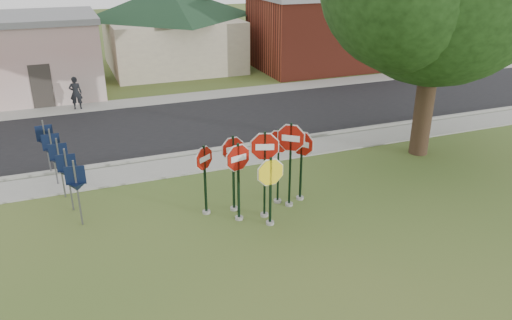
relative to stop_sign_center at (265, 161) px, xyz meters
name	(u,v)px	position (x,y,z in m)	size (l,w,h in m)	color
ground	(276,234)	(-0.06, -1.06, -1.76)	(120.00, 120.00, 0.00)	#385821
sidewalk_near	(218,161)	(-0.06, 4.44, -1.73)	(60.00, 1.60, 0.06)	gray
road	(188,124)	(-0.06, 8.94, -1.74)	(60.00, 7.00, 0.04)	black
sidewalk_far	(168,99)	(-0.06, 13.24, -1.73)	(60.00, 1.60, 0.06)	gray
curb	(210,150)	(-0.06, 5.44, -1.69)	(60.00, 0.20, 0.14)	gray
stop_sign_center	(265,161)	(0.00, 0.00, 0.00)	(1.08, 0.38, 2.78)	gray
stop_sign_yellow	(270,183)	(-0.03, -0.50, -0.45)	(1.11, 0.24, 2.19)	gray
stop_sign_left	(238,171)	(-0.77, 0.09, -0.22)	(1.05, 0.30, 2.49)	gray
stop_sign_right	(291,152)	(0.96, 0.34, 0.02)	(0.93, 0.72, 2.80)	gray
stop_sign_back_right	(278,157)	(0.72, 0.66, -0.21)	(0.94, 0.38, 2.52)	gray
stop_sign_back_left	(233,164)	(-0.71, 0.69, -0.25)	(0.97, 0.24, 2.48)	gray
stop_sign_far_right	(302,155)	(1.46, 0.60, -0.26)	(0.63, 0.91, 2.43)	gray
stop_sign_far_left	(205,172)	(-1.56, 0.78, -0.39)	(0.82, 0.57, 2.27)	gray
route_sign_row	(60,162)	(-5.46, 3.44, -0.53)	(1.43, 4.63, 2.00)	#59595E
building_house	(170,11)	(1.94, 20.94, 1.89)	(11.60, 11.60, 6.20)	#C1B599
building_brick	(333,30)	(11.94, 17.44, 0.65)	(10.20, 6.20, 4.75)	maroon
pedestrian	(76,93)	(-4.57, 13.11, -0.89)	(0.59, 0.38, 1.61)	black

